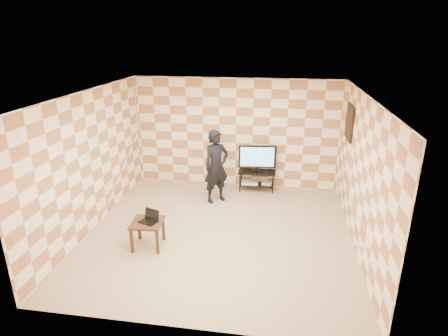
% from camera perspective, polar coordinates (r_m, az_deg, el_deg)
% --- Properties ---
extents(floor, '(5.00, 5.00, 0.00)m').
position_cam_1_polar(floor, '(7.39, -0.73, -10.00)').
color(floor, tan).
rests_on(floor, ground).
extents(wall_back, '(5.00, 0.02, 2.70)m').
position_cam_1_polar(wall_back, '(9.18, 1.83, 5.20)').
color(wall_back, '#FFEAC8').
rests_on(wall_back, ground).
extents(wall_front, '(5.00, 0.02, 2.70)m').
position_cam_1_polar(wall_front, '(4.60, -6.05, -10.80)').
color(wall_front, '#FFEAC8').
rests_on(wall_front, ground).
extents(wall_left, '(0.02, 5.00, 2.70)m').
position_cam_1_polar(wall_left, '(7.62, -19.64, 0.87)').
color(wall_left, '#FFEAC8').
rests_on(wall_left, ground).
extents(wall_right, '(0.02, 5.00, 2.70)m').
position_cam_1_polar(wall_right, '(6.88, 20.22, -1.23)').
color(wall_right, '#FFEAC8').
rests_on(wall_right, ground).
extents(ceiling, '(5.00, 5.00, 0.02)m').
position_cam_1_polar(ceiling, '(6.48, -0.83, 11.15)').
color(ceiling, white).
rests_on(ceiling, wall_back).
extents(wall_art, '(0.04, 0.72, 0.72)m').
position_cam_1_polar(wall_art, '(8.17, 18.58, 6.63)').
color(wall_art, black).
rests_on(wall_art, wall_right).
extents(tv_stand, '(0.91, 0.41, 0.50)m').
position_cam_1_polar(tv_stand, '(9.21, 5.02, -1.29)').
color(tv_stand, black).
rests_on(tv_stand, floor).
extents(tv, '(0.90, 0.20, 0.65)m').
position_cam_1_polar(tv, '(9.03, 5.11, 1.65)').
color(tv, black).
rests_on(tv, tv_stand).
extents(dvd_player, '(0.42, 0.31, 0.07)m').
position_cam_1_polar(dvd_player, '(9.26, 3.93, -2.17)').
color(dvd_player, silver).
rests_on(dvd_player, tv_stand).
extents(game_console, '(0.24, 0.19, 0.05)m').
position_cam_1_polar(game_console, '(9.26, 6.53, -2.33)').
color(game_console, silver).
rests_on(game_console, tv_stand).
extents(side_table, '(0.59, 0.59, 0.50)m').
position_cam_1_polar(side_table, '(6.95, -11.61, -8.65)').
color(side_table, '#33180E').
rests_on(side_table, floor).
extents(laptop, '(0.38, 0.34, 0.21)m').
position_cam_1_polar(laptop, '(6.90, -11.24, -7.58)').
color(laptop, black).
rests_on(laptop, side_table).
extents(person, '(0.73, 0.71, 1.68)m').
position_cam_1_polar(person, '(8.43, -1.17, 0.21)').
color(person, black).
rests_on(person, floor).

